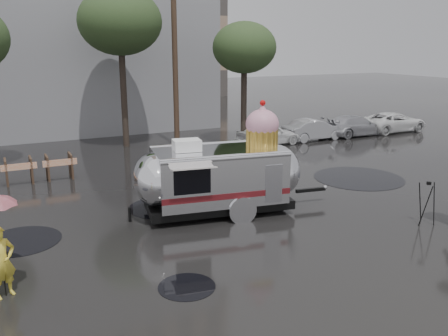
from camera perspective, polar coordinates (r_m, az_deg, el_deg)
ground at (r=12.51m, az=6.51°, el=-10.38°), size 120.00×120.00×0.00m
puddles at (r=16.79m, az=4.21°, el=-3.66°), size 15.69×7.68×0.01m
grey_building at (r=33.59m, az=-23.22°, el=15.65°), size 22.00×12.00×13.00m
utility_pole at (r=25.06m, az=-5.92°, el=13.12°), size 1.60×0.28×9.00m
tree_mid at (r=25.29m, az=-12.41°, el=16.78°), size 4.20×4.20×8.03m
tree_right at (r=25.59m, az=2.46°, el=14.19°), size 3.36×3.36×6.42m
barricade_row at (r=20.04m, az=-23.44°, el=-0.27°), size 4.30×0.80×1.00m
parked_cars at (r=28.39m, az=13.70°, el=5.04°), size 13.20×1.90×1.50m
airstream_trailer at (r=15.04m, az=-0.37°, el=-0.73°), size 6.72×2.92×3.65m
person_left at (r=11.28m, az=-25.16°, el=-10.21°), size 0.69×0.60×1.60m
tripod at (r=15.45m, az=23.23°, el=-3.54°), size 0.55×0.51×1.34m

